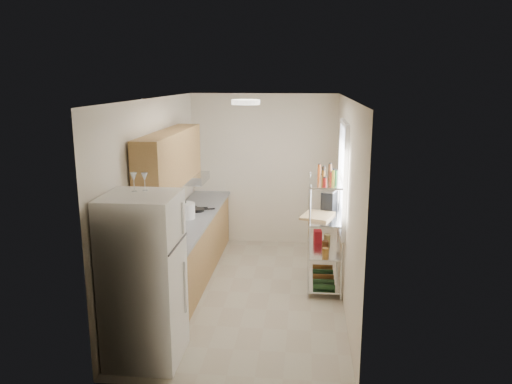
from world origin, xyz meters
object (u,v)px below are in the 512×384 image
refrigerator (144,279)px  cutting_board (318,216)px  espresso_machine (329,200)px  rice_cooker (185,211)px  frying_pan_large (189,208)px

refrigerator → cutting_board: (1.77, 2.00, 0.15)m
refrigerator → espresso_machine: bearing=50.3°
rice_cooker → cutting_board: rice_cooker is taller
refrigerator → espresso_machine: 3.05m
rice_cooker → frying_pan_large: rice_cooker is taller
refrigerator → rice_cooker: size_ratio=6.35×
frying_pan_large → espresso_machine: size_ratio=0.79×
frying_pan_large → cutting_board: bearing=-26.9°
espresso_machine → rice_cooker: bearing=-156.1°
refrigerator → frying_pan_large: 2.63m
rice_cooker → frying_pan_large: 0.49m
refrigerator → rice_cooker: (-0.09, 2.14, 0.14)m
cutting_board → espresso_machine: 0.40m
refrigerator → frying_pan_large: bearing=93.2°
frying_pan_large → cutting_board: size_ratio=0.49×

